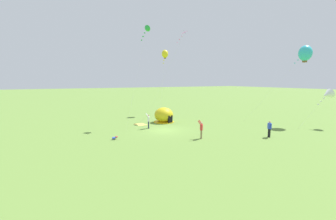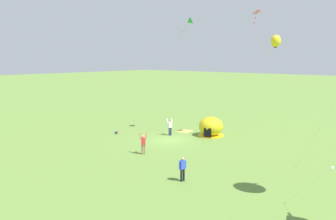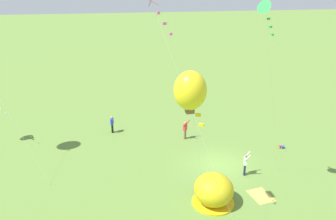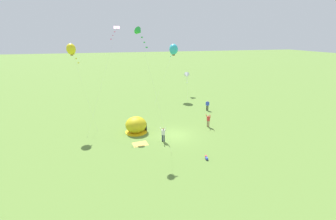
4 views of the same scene
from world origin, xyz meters
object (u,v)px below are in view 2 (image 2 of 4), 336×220
(kite_pink, at_px, (256,18))
(kite_yellow, at_px, (276,41))
(toddler_crawling, at_px, (117,132))
(person_far_back, at_px, (143,143))
(person_center_field, at_px, (183,168))
(person_flying_kite, at_px, (170,126))
(kite_green, at_px, (189,22))
(popup_tent, at_px, (211,127))

(kite_pink, xyz_separation_m, kite_yellow, (-5.45, -0.11, -1.99))
(toddler_crawling, relative_size, kite_yellow, 0.05)
(person_far_back, bearing_deg, person_center_field, 67.01)
(person_flying_kite, relative_size, person_far_back, 1.00)
(toddler_crawling, relative_size, kite_green, 0.04)
(popup_tent, xyz_separation_m, kite_green, (0.51, -2.70, 11.31))
(toddler_crawling, xyz_separation_m, person_center_field, (6.48, 14.49, 0.79))
(person_flying_kite, height_order, kite_green, kite_green)
(kite_green, bearing_deg, person_far_back, 12.54)
(person_center_field, bearing_deg, popup_tent, -154.60)
(kite_green, bearing_deg, popup_tent, 100.71)
(kite_pink, height_order, kite_green, kite_pink)
(toddler_crawling, xyz_separation_m, kite_green, (-5.57, 5.82, 12.12))
(kite_pink, bearing_deg, popup_tent, -66.56)
(person_flying_kite, xyz_separation_m, kite_yellow, (-9.92, 7.32, 9.34))
(popup_tent, relative_size, person_far_back, 1.49)
(person_far_back, distance_m, kite_pink, 16.75)
(person_center_field, height_order, person_far_back, person_far_back)
(person_far_back, bearing_deg, kite_pink, 158.21)
(person_far_back, bearing_deg, popup_tent, 176.20)
(person_center_field, relative_size, kite_yellow, 0.16)
(toddler_crawling, height_order, kite_pink, kite_pink)
(person_center_field, bearing_deg, person_flying_kite, -135.99)
(person_far_back, bearing_deg, kite_green, -167.46)
(kite_green, distance_m, kite_yellow, 10.26)
(person_far_back, distance_m, kite_yellow, 19.83)
(popup_tent, distance_m, kite_yellow, 12.37)
(popup_tent, bearing_deg, kite_green, -79.29)
(toddler_crawling, bearing_deg, person_far_back, 64.97)
(person_far_back, xyz_separation_m, kite_pink, (-11.46, 4.58, 11.33))
(person_far_back, xyz_separation_m, kite_green, (-9.25, -2.06, 11.31))
(kite_pink, relative_size, kite_yellow, 1.20)
(toddler_crawling, bearing_deg, kite_pink, 122.01)
(kite_pink, bearing_deg, toddler_crawling, -57.99)
(popup_tent, height_order, toddler_crawling, popup_tent)
(popup_tent, distance_m, person_far_back, 9.78)
(person_center_field, xyz_separation_m, kite_yellow, (-19.72, -2.14, 9.37))
(person_far_back, bearing_deg, person_flying_kite, -157.81)
(person_center_field, distance_m, person_flying_kite, 13.63)
(person_flying_kite, relative_size, kite_green, 0.15)
(toddler_crawling, relative_size, kite_pink, 0.04)
(kite_pink, distance_m, kite_green, 7.00)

